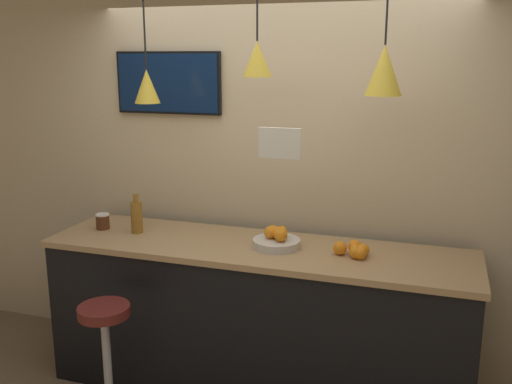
{
  "coord_description": "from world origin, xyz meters",
  "views": [
    {
      "loc": [
        1.07,
        -2.52,
        2.17
      ],
      "look_at": [
        0.0,
        0.73,
        1.35
      ],
      "focal_mm": 40.0,
      "sensor_mm": 36.0,
      "label": 1
    }
  ],
  "objects": [
    {
      "name": "back_wall",
      "position": [
        0.0,
        1.2,
        1.45
      ],
      "size": [
        8.0,
        0.06,
        2.9
      ],
      "color": "beige",
      "rests_on": "ground_plane"
    },
    {
      "name": "pendant_lamp_left",
      "position": [
        -0.74,
        0.76,
        1.99
      ],
      "size": [
        0.16,
        0.16,
        0.93
      ],
      "color": "black"
    },
    {
      "name": "pendant_lamp_right",
      "position": [
        0.74,
        0.76,
        2.09
      ],
      "size": [
        0.21,
        0.21,
        0.85
      ],
      "color": "black"
    },
    {
      "name": "orange_pile",
      "position": [
        0.62,
        0.73,
        1.04
      ],
      "size": [
        0.22,
        0.19,
        0.09
      ],
      "color": "orange",
      "rests_on": "service_counter"
    },
    {
      "name": "service_counter",
      "position": [
        0.0,
        0.73,
        0.5
      ],
      "size": [
        2.73,
        0.71,
        1.0
      ],
      "color": "black",
      "rests_on": "ground_plane"
    },
    {
      "name": "juice_bottle",
      "position": [
        -0.86,
        0.75,
        1.11
      ],
      "size": [
        0.08,
        0.08,
        0.27
      ],
      "color": "olive",
      "rests_on": "service_counter"
    },
    {
      "name": "hanging_menu_board",
      "position": [
        0.23,
        0.46,
        1.7
      ],
      "size": [
        0.24,
        0.01,
        0.17
      ],
      "color": "silver"
    },
    {
      "name": "pendant_lamp_middle",
      "position": [
        0.0,
        0.76,
        2.16
      ],
      "size": [
        0.18,
        0.18,
        0.75
      ],
      "color": "black"
    },
    {
      "name": "bar_stool",
      "position": [
        -0.73,
        0.11,
        0.44
      ],
      "size": [
        0.43,
        0.43,
        0.75
      ],
      "color": "#B7B7BC",
      "rests_on": "ground_plane"
    },
    {
      "name": "fruit_bowl",
      "position": [
        0.13,
        0.75,
        1.05
      ],
      "size": [
        0.3,
        0.3,
        0.13
      ],
      "color": "beige",
      "rests_on": "service_counter"
    },
    {
      "name": "spread_jar",
      "position": [
        -1.12,
        0.75,
        1.05
      ],
      "size": [
        0.09,
        0.09,
        0.11
      ],
      "color": "#562D19",
      "rests_on": "service_counter"
    },
    {
      "name": "mounted_tv",
      "position": [
        -0.78,
        1.14,
        1.99
      ],
      "size": [
        0.79,
        0.04,
        0.43
      ],
      "color": "black"
    }
  ]
}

